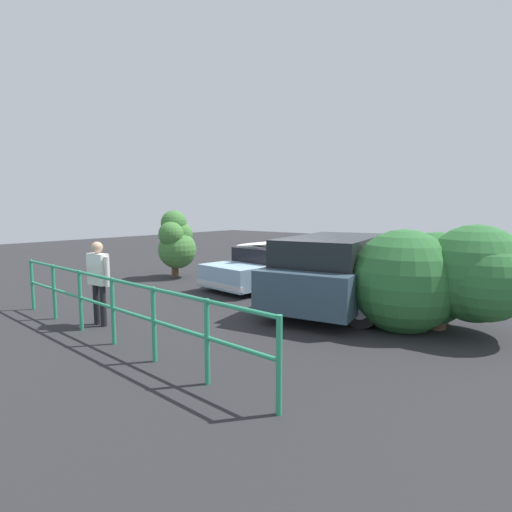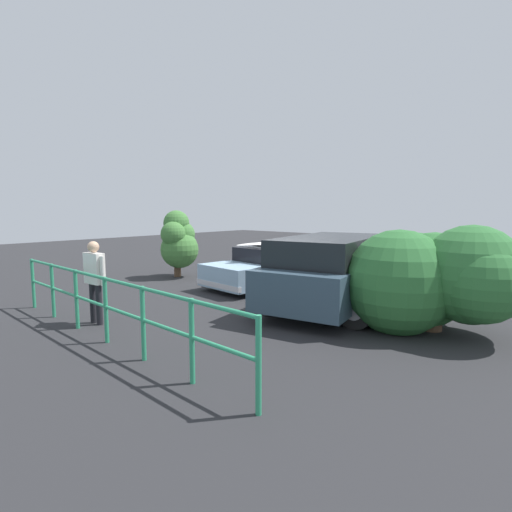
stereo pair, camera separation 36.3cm
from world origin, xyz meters
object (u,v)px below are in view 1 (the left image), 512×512
object	(u,v)px
sedan_car	(269,267)
bush_near_right	(429,280)
person_bystander	(98,275)
bush_near_left	(176,242)
suv_car	(334,270)

from	to	relation	value
sedan_car	bush_near_right	world-z (taller)	bush_near_right
person_bystander	sedan_car	bearing A→B (deg)	-91.47
person_bystander	bush_near_right	world-z (taller)	bush_near_right
bush_near_left	bush_near_right	xyz separation A→B (m)	(-8.20, 0.71, -0.25)
sedan_car	bush_near_left	distance (m)	3.42
bush_near_left	sedan_car	bearing A→B (deg)	-166.28
person_bystander	bush_near_left	xyz separation A→B (m)	(3.13, -4.57, 0.20)
person_bystander	bush_near_right	distance (m)	6.38
bush_near_left	bush_near_right	distance (m)	8.24
person_bystander	bush_near_right	size ratio (longest dim) A/B	0.54
person_bystander	bush_near_right	xyz separation A→B (m)	(-5.07, -3.86, -0.05)
suv_car	bush_near_left	xyz separation A→B (m)	(6.01, -0.36, 0.33)
bush_near_left	bush_near_right	size ratio (longest dim) A/B	0.73
sedan_car	bush_near_left	world-z (taller)	bush_near_left
sedan_car	bush_near_left	bearing A→B (deg)	13.72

